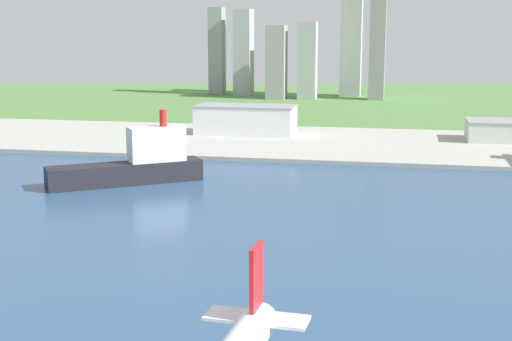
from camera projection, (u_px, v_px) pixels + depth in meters
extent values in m
plane|color=#4F7B3C|center=(302.00, 221.00, 281.38)|extent=(2400.00, 2400.00, 0.00)
cube|color=#2D4C70|center=(276.00, 269.00, 223.67)|extent=(840.00, 360.00, 0.15)
cube|color=#A4A699|center=(343.00, 144.00, 463.86)|extent=(840.00, 140.00, 2.50)
cube|color=red|center=(257.00, 287.00, 77.82)|extent=(0.78, 4.22, 9.38)
cube|color=white|center=(257.00, 318.00, 78.49)|extent=(11.57, 4.61, 0.36)
cube|color=black|center=(125.00, 173.00, 347.17)|extent=(68.88, 54.60, 10.13)
cube|color=silver|center=(156.00, 144.00, 350.82)|extent=(28.78, 25.28, 16.77)
cylinder|color=red|center=(163.00, 118.00, 349.91)|extent=(3.45, 3.45, 8.10)
cube|color=white|center=(246.00, 120.00, 497.42)|extent=(67.14, 30.00, 18.65)
cube|color=gray|center=(246.00, 106.00, 495.53)|extent=(68.48, 30.60, 1.20)
cube|color=silver|center=(495.00, 131.00, 468.32)|extent=(35.89, 33.72, 12.04)
cube|color=gray|center=(496.00, 121.00, 467.06)|extent=(36.61, 34.39, 1.20)
cube|color=gray|center=(217.00, 51.00, 833.91)|extent=(16.34, 19.28, 98.75)
cube|color=#A4A7AD|center=(244.00, 52.00, 818.95)|extent=(19.15, 25.79, 96.33)
cube|color=#959399|center=(276.00, 62.00, 775.87)|extent=(20.31, 23.84, 78.16)
cube|color=#A8AAAB|center=(307.00, 61.00, 771.85)|extent=(19.59, 18.99, 82.16)
cube|color=#A8ACA9|center=(352.00, 24.00, 799.06)|extent=(22.85, 23.37, 159.87)
cube|color=gray|center=(378.00, 28.00, 760.70)|extent=(16.48, 22.20, 150.45)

